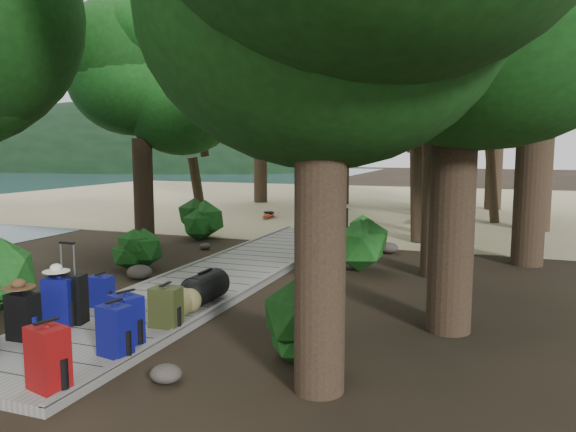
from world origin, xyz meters
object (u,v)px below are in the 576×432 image
at_px(backpack_right_c, 127,317).
at_px(sun_lounger, 424,214).
at_px(backpack_right_a, 48,355).
at_px(backpack_right_b, 115,328).
at_px(backpack_right_d, 166,305).
at_px(suitcase_on_boardwalk, 70,299).
at_px(duffel_right_khaki, 176,306).
at_px(backpack_left_c, 60,299).
at_px(kayak, 269,214).
at_px(lone_suitcase_on_sand, 341,218).
at_px(backpack_left_d, 101,290).
at_px(duffel_right_black, 205,287).
at_px(backpack_left_b, 23,314).

height_order(backpack_right_c, sun_lounger, backpack_right_c).
height_order(backpack_right_a, backpack_right_b, backpack_right_a).
height_order(backpack_right_b, sun_lounger, backpack_right_b).
distance_m(backpack_right_d, sun_lounger, 12.70).
relative_size(backpack_right_b, suitcase_on_boardwalk, 0.97).
bearing_deg(duffel_right_khaki, sun_lounger, 72.18).
distance_m(backpack_left_c, backpack_right_b, 1.58).
bearing_deg(kayak, lone_suitcase_on_sand, -34.32).
distance_m(backpack_right_b, kayak, 13.70).
distance_m(backpack_right_a, kayak, 14.65).
bearing_deg(backpack_left_d, backpack_right_c, -46.48).
distance_m(backpack_left_c, backpack_right_c, 1.32).
xyz_separation_m(backpack_left_c, backpack_left_d, (-0.08, 0.94, -0.11)).
distance_m(duffel_right_black, suitcase_on_boardwalk, 2.03).
relative_size(backpack_right_c, suitcase_on_boardwalk, 0.98).
bearing_deg(backpack_left_b, backpack_right_a, -39.35).
bearing_deg(backpack_left_b, sun_lounger, 73.79).
bearing_deg(backpack_left_d, lone_suitcase_on_sand, 78.56).
height_order(suitcase_on_boardwalk, lone_suitcase_on_sand, suitcase_on_boardwalk).
bearing_deg(suitcase_on_boardwalk, backpack_right_d, 3.24).
relative_size(duffel_right_khaki, suitcase_on_boardwalk, 0.84).
bearing_deg(sun_lounger, backpack_left_c, -101.94).
height_order(backpack_left_c, lone_suitcase_on_sand, backpack_left_c).
bearing_deg(backpack_left_c, backpack_right_a, -62.13).
height_order(backpack_right_b, backpack_right_d, backpack_right_b).
relative_size(backpack_left_c, backpack_left_d, 1.41).
distance_m(duffel_right_khaki, sun_lounger, 12.37).
distance_m(backpack_right_d, lone_suitcase_on_sand, 10.49).
bearing_deg(lone_suitcase_on_sand, suitcase_on_boardwalk, -101.45).
bearing_deg(suitcase_on_boardwalk, backpack_right_c, -28.08).
bearing_deg(backpack_left_b, duffel_right_black, 58.07).
relative_size(backpack_left_b, backpack_right_d, 1.10).
xyz_separation_m(backpack_right_d, suitcase_on_boardwalk, (-1.35, -0.32, 0.04)).
height_order(backpack_right_c, duffel_right_black, backpack_right_c).
height_order(suitcase_on_boardwalk, sun_lounger, suitcase_on_boardwalk).
xyz_separation_m(backpack_left_b, lone_suitcase_on_sand, (1.10, 11.55, -0.11)).
bearing_deg(kayak, backpack_right_a, -83.16).
height_order(backpack_right_c, lone_suitcase_on_sand, backpack_right_c).
relative_size(backpack_left_c, sun_lounger, 0.39).
distance_m(backpack_left_c, lone_suitcase_on_sand, 10.98).
height_order(backpack_left_b, backpack_right_a, backpack_right_a).
bearing_deg(backpack_right_b, backpack_right_c, 119.78).
xyz_separation_m(backpack_left_b, backpack_left_c, (0.02, 0.62, 0.04)).
bearing_deg(backpack_left_d, backpack_right_b, -52.06).
bearing_deg(backpack_left_d, backpack_left_b, -92.87).
bearing_deg(lone_suitcase_on_sand, backpack_right_c, -94.96).
xyz_separation_m(backpack_left_d, kayak, (-1.96, 11.62, -0.22)).
xyz_separation_m(backpack_left_c, backpack_right_a, (1.38, -1.68, -0.01)).
relative_size(kayak, sun_lounger, 1.48).
bearing_deg(duffel_right_khaki, backpack_right_a, -97.75).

